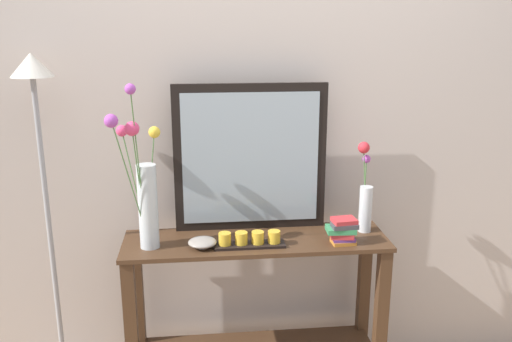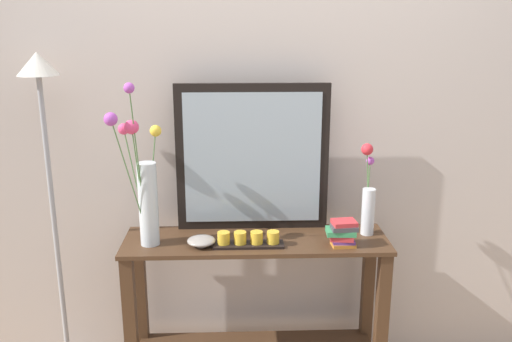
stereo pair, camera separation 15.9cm
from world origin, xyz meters
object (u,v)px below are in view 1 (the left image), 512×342
(tall_vase_left, at_px, (144,190))
(floor_lamp, at_px, (44,177))
(console_table, at_px, (256,302))
(mirror_leaning, at_px, (250,158))
(candle_tray, at_px, (250,240))
(vase_right, at_px, (365,197))
(decorative_bowl, at_px, (202,242))
(book_stack, at_px, (343,231))

(tall_vase_left, xyz_separation_m, floor_lamp, (-0.45, 0.11, 0.04))
(console_table, xyz_separation_m, mirror_leaning, (-0.01, 0.14, 0.68))
(console_table, xyz_separation_m, candle_tray, (-0.04, -0.08, 0.35))
(vase_right, distance_m, candle_tray, 0.60)
(candle_tray, bearing_deg, console_table, 64.31)
(tall_vase_left, distance_m, decorative_bowl, 0.35)
(floor_lamp, bearing_deg, candle_tray, -9.10)
(book_stack, bearing_deg, candle_tray, 177.97)
(mirror_leaning, xyz_separation_m, candle_tray, (-0.03, -0.22, -0.32))
(candle_tray, bearing_deg, vase_right, 13.17)
(tall_vase_left, distance_m, book_stack, 0.90)
(candle_tray, distance_m, book_stack, 0.42)
(tall_vase_left, bearing_deg, console_table, 5.35)
(book_stack, bearing_deg, decorative_bowl, 178.21)
(console_table, height_order, candle_tray, candle_tray)
(candle_tray, bearing_deg, tall_vase_left, 176.11)
(decorative_bowl, relative_size, book_stack, 0.92)
(mirror_leaning, distance_m, floor_lamp, 0.93)
(mirror_leaning, relative_size, candle_tray, 2.27)
(candle_tray, bearing_deg, floor_lamp, 170.90)
(console_table, bearing_deg, vase_right, 5.96)
(mirror_leaning, height_order, tall_vase_left, tall_vase_left)
(vase_right, bearing_deg, decorative_bowl, -170.68)
(vase_right, relative_size, floor_lamp, 0.26)
(console_table, xyz_separation_m, decorative_bowl, (-0.25, -0.07, 0.35))
(candle_tray, bearing_deg, book_stack, -2.03)
(console_table, height_order, book_stack, book_stack)
(floor_lamp, bearing_deg, mirror_leaning, 4.71)
(tall_vase_left, height_order, vase_right, tall_vase_left)
(mirror_leaning, bearing_deg, book_stack, -30.84)
(tall_vase_left, height_order, floor_lamp, floor_lamp)
(console_table, distance_m, candle_tray, 0.36)
(candle_tray, height_order, floor_lamp, floor_lamp)
(console_table, height_order, vase_right, vase_right)
(candle_tray, xyz_separation_m, book_stack, (0.42, -0.01, 0.03))
(vase_right, bearing_deg, book_stack, -134.37)
(vase_right, height_order, book_stack, vase_right)
(mirror_leaning, bearing_deg, vase_right, -9.37)
(console_table, height_order, mirror_leaning, mirror_leaning)
(floor_lamp, bearing_deg, book_stack, -6.87)
(mirror_leaning, bearing_deg, candle_tray, -96.70)
(mirror_leaning, bearing_deg, tall_vase_left, -158.44)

